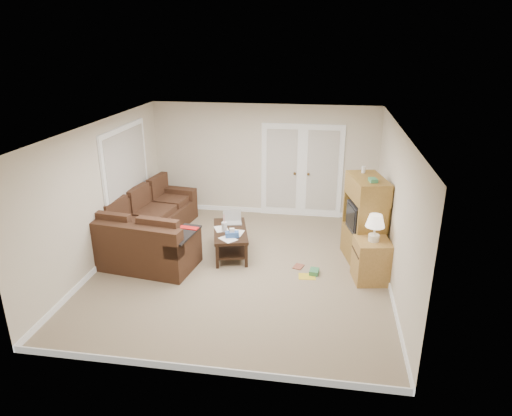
% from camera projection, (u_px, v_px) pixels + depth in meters
% --- Properties ---
extents(floor, '(5.50, 5.50, 0.00)m').
position_uv_depth(floor, '(242.00, 267.00, 8.08)').
color(floor, gray).
rests_on(floor, ground).
extents(ceiling, '(5.00, 5.50, 0.02)m').
position_uv_depth(ceiling, '(241.00, 127.00, 7.21)').
color(ceiling, white).
rests_on(ceiling, wall_back).
extents(wall_left, '(0.02, 5.50, 2.50)m').
position_uv_depth(wall_left, '(102.00, 194.00, 8.01)').
color(wall_left, beige).
rests_on(wall_left, floor).
extents(wall_right, '(0.02, 5.50, 2.50)m').
position_uv_depth(wall_right, '(395.00, 209.00, 7.28)').
color(wall_right, beige).
rests_on(wall_right, floor).
extents(wall_back, '(5.00, 0.02, 2.50)m').
position_uv_depth(wall_back, '(264.00, 160.00, 10.19)').
color(wall_back, beige).
rests_on(wall_back, floor).
extents(wall_front, '(5.00, 0.02, 2.50)m').
position_uv_depth(wall_front, '(196.00, 283.00, 5.10)').
color(wall_front, beige).
rests_on(wall_front, floor).
extents(baseboards, '(5.00, 5.50, 0.10)m').
position_uv_depth(baseboards, '(242.00, 265.00, 8.06)').
color(baseboards, silver).
rests_on(baseboards, floor).
extents(french_doors, '(1.80, 0.05, 2.13)m').
position_uv_depth(french_doors, '(302.00, 172.00, 10.11)').
color(french_doors, silver).
rests_on(french_doors, floor).
extents(window_left, '(0.05, 1.92, 1.42)m').
position_uv_depth(window_left, '(126.00, 163.00, 8.82)').
color(window_left, silver).
rests_on(window_left, wall_left).
extents(sectional_sofa, '(2.07, 3.17, 0.91)m').
position_uv_depth(sectional_sofa, '(147.00, 230.00, 8.76)').
color(sectional_sofa, '#402718').
rests_on(sectional_sofa, floor).
extents(coffee_table, '(0.87, 1.31, 0.82)m').
position_uv_depth(coffee_table, '(231.00, 240.00, 8.53)').
color(coffee_table, black).
rests_on(coffee_table, floor).
extents(tv_armoire, '(0.75, 1.08, 1.69)m').
position_uv_depth(tv_armoire, '(364.00, 220.00, 8.09)').
color(tv_armoire, olive).
rests_on(tv_armoire, floor).
extents(side_cabinet, '(0.64, 0.64, 1.18)m').
position_uv_depth(side_cabinet, '(372.00, 257.00, 7.52)').
color(side_cabinet, '#A97D3E').
rests_on(side_cabinet, floor).
extents(space_heater, '(0.11, 0.09, 0.27)m').
position_uv_depth(space_heater, '(355.00, 217.00, 10.00)').
color(space_heater, silver).
rests_on(space_heater, floor).
extents(floor_magazine, '(0.30, 0.25, 0.01)m').
position_uv_depth(floor_magazine, '(307.00, 276.00, 7.77)').
color(floor_magazine, gold).
rests_on(floor_magazine, floor).
extents(floor_greenbox, '(0.17, 0.22, 0.08)m').
position_uv_depth(floor_greenbox, '(314.00, 272.00, 7.85)').
color(floor_greenbox, '#397E50').
rests_on(floor_greenbox, floor).
extents(floor_book, '(0.21, 0.25, 0.02)m').
position_uv_depth(floor_book, '(294.00, 266.00, 8.13)').
color(floor_book, brown).
rests_on(floor_book, floor).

